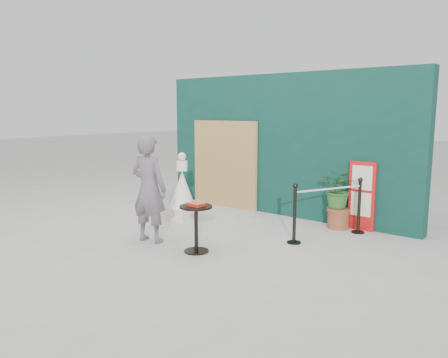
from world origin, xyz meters
TOP-DOWN VIEW (x-y plane):
  - ground at (0.00, 0.00)m, footprint 60.00×60.00m
  - back_wall at (0.00, 3.15)m, footprint 6.00×0.30m
  - bamboo_fence at (-1.40, 2.94)m, footprint 1.80×0.08m
  - woman at (-0.63, -0.04)m, footprint 0.74×0.56m
  - menu_board at (1.90, 2.95)m, footprint 0.50×0.07m
  - statue at (-1.25, 1.39)m, footprint 0.54×0.54m
  - cafe_table at (0.37, 0.05)m, footprint 0.52×0.52m
  - food_basket at (0.37, 0.05)m, footprint 0.26×0.19m
  - planter at (1.52, 2.81)m, footprint 0.66×0.57m
  - stanchion_barrier at (1.65, 2.08)m, footprint 0.84×1.54m

SIDE VIEW (x-z plane):
  - ground at x=0.00m, z-range 0.00..0.00m
  - stanchion_barrier at x=1.65m, z-range -0.02..1.01m
  - cafe_table at x=0.37m, z-range 0.12..0.87m
  - statue at x=-1.25m, z-range -0.13..1.27m
  - menu_board at x=1.90m, z-range 0.00..1.30m
  - planter at x=1.52m, z-range 0.09..1.22m
  - food_basket at x=0.37m, z-range 0.73..0.84m
  - woman at x=-0.63m, z-range 0.00..1.84m
  - bamboo_fence at x=-1.40m, z-range 0.00..2.00m
  - back_wall at x=0.00m, z-range 0.00..3.00m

